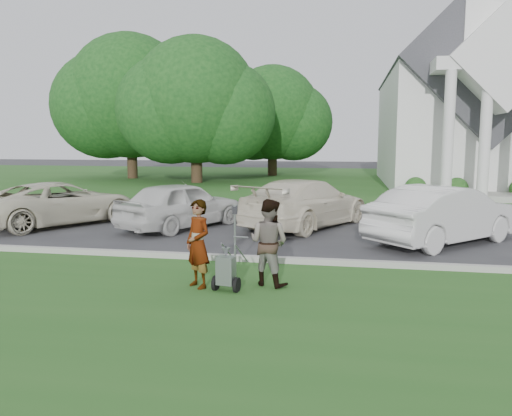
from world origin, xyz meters
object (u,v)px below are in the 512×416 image
(person_right, at_px, (269,243))
(car_b, at_px, (181,205))
(car_d, at_px, (444,215))
(tree_far, at_px, (130,102))
(car_a, at_px, (61,203))
(tree_left, at_px, (196,106))
(person_left, at_px, (198,245))
(striping_cart, at_px, (226,271))
(tree_back, at_px, (272,117))
(car_c, at_px, (306,203))
(church, at_px, (462,91))
(parking_meter_near, at_px, (235,229))

(person_right, height_order, car_b, person_right)
(car_b, xyz_separation_m, car_d, (7.92, -1.05, 0.04))
(person_right, bearing_deg, car_d, -107.97)
(tree_far, relative_size, car_a, 2.24)
(tree_left, xyz_separation_m, person_left, (7.30, -23.63, -4.26))
(person_left, bearing_deg, person_right, 54.96)
(person_right, relative_size, car_d, 0.35)
(person_left, bearing_deg, striping_cart, 24.53)
(tree_back, relative_size, person_right, 5.70)
(tree_back, bearing_deg, car_d, -71.69)
(striping_cart, height_order, car_a, car_a)
(person_left, xyz_separation_m, car_b, (-2.50, 6.33, -0.08))
(striping_cart, xyz_separation_m, car_c, (0.87, 7.42, 0.40))
(church, relative_size, car_d, 4.96)
(car_c, distance_m, car_d, 4.44)
(car_c, bearing_deg, person_right, 116.01)
(tree_left, relative_size, tree_far, 0.91)
(tree_back, bearing_deg, person_right, -81.62)
(tree_left, bearing_deg, parking_meter_near, -70.85)
(tree_left, height_order, tree_back, tree_left)
(car_c, bearing_deg, car_b, 40.81)
(person_left, bearing_deg, tree_left, 145.04)
(tree_left, xyz_separation_m, car_b, (4.81, -17.31, -4.35))
(car_a, height_order, car_c, car_c)
(tree_far, height_order, parking_meter_near, tree_far)
(tree_far, height_order, car_b, tree_far)
(tree_far, relative_size, parking_meter_near, 8.17)
(tree_far, distance_m, car_c, 24.83)
(church, relative_size, car_c, 4.43)
(tree_far, distance_m, car_a, 21.92)
(person_left, bearing_deg, car_b, 149.40)
(tree_left, height_order, parking_meter_near, tree_left)
(parking_meter_near, bearing_deg, tree_back, 96.96)
(striping_cart, relative_size, car_d, 0.21)
(car_b, distance_m, car_d, 7.99)
(car_c, bearing_deg, tree_left, -34.51)
(person_left, xyz_separation_m, parking_meter_near, (0.37, 1.53, 0.05))
(person_left, bearing_deg, car_c, 116.55)
(tree_left, distance_m, person_right, 25.14)
(tree_far, height_order, tree_back, tree_far)
(tree_back, relative_size, parking_meter_near, 6.75)
(tree_back, height_order, striping_cart, tree_back)
(person_right, xyz_separation_m, car_b, (-3.80, 5.93, -0.08))
(parking_meter_near, relative_size, car_a, 0.27)
(tree_back, height_order, car_b, tree_back)
(tree_left, bearing_deg, person_left, -72.82)
(tree_left, height_order, tree_far, tree_far)
(car_b, bearing_deg, striping_cart, 142.30)
(striping_cart, height_order, parking_meter_near, parking_meter_near)
(tree_back, relative_size, car_d, 1.98)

